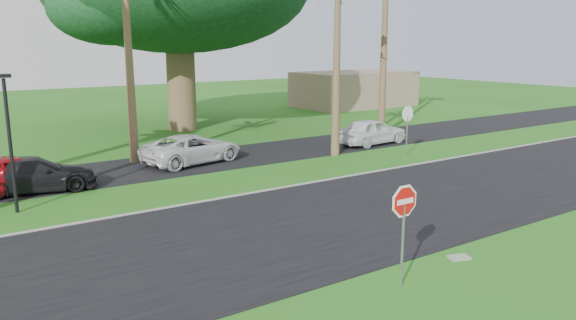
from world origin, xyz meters
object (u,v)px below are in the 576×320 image
at_px(car_red, 10,174).
at_px(stop_sign_near, 404,215).
at_px(car_pickup, 372,132).
at_px(car_dark, 33,175).
at_px(car_minivan, 193,149).
at_px(stop_sign_far, 407,120).

bearing_deg(car_red, stop_sign_near, -170.29).
relative_size(stop_sign_near, car_pickup, 0.61).
relative_size(car_dark, car_pickup, 1.07).
bearing_deg(car_pickup, car_minivan, 79.77).
bearing_deg(car_red, car_pickup, -104.32).
bearing_deg(stop_sign_far, car_dark, -9.92).
bearing_deg(car_minivan, stop_sign_far, -125.37).
xyz_separation_m(stop_sign_far, car_pickup, (0.55, 3.14, -1.05)).
relative_size(stop_sign_far, car_pickup, 0.61).
xyz_separation_m(stop_sign_near, car_red, (-6.28, 14.20, -1.02)).
distance_m(car_red, car_minivan, 8.07).
relative_size(car_minivan, car_pickup, 1.15).
bearing_deg(stop_sign_far, car_pickup, -99.96).
height_order(stop_sign_near, stop_sign_far, same).
height_order(car_red, car_minivan, car_red).
bearing_deg(stop_sign_near, car_red, 113.86).
relative_size(stop_sign_far, car_red, 0.59).
bearing_deg(car_pickup, car_red, 85.93).
bearing_deg(stop_sign_near, stop_sign_far, 43.73).
bearing_deg(car_minivan, car_dark, 88.65).
bearing_deg(car_red, car_minivan, -96.38).
relative_size(stop_sign_near, car_dark, 0.57).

